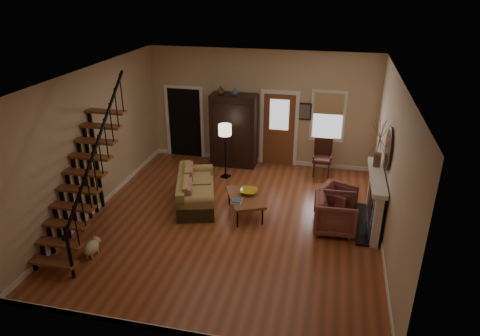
% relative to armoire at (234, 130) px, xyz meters
% --- Properties ---
extents(room, '(7.00, 7.33, 3.30)m').
position_rel_armoire_xyz_m(room, '(0.29, -1.39, 0.46)').
color(room, brown).
rests_on(room, ground).
extents(staircase, '(0.94, 2.80, 3.20)m').
position_rel_armoire_xyz_m(staircase, '(-2.08, -4.45, 0.55)').
color(staircase, brown).
rests_on(staircase, ground).
extents(fireplace, '(0.33, 1.95, 2.30)m').
position_rel_armoire_xyz_m(fireplace, '(3.83, -2.65, -0.31)').
color(fireplace, black).
rests_on(fireplace, ground).
extents(armoire, '(1.30, 0.60, 2.10)m').
position_rel_armoire_xyz_m(armoire, '(0.00, 0.00, 0.00)').
color(armoire, black).
rests_on(armoire, ground).
extents(vase_a, '(0.24, 0.24, 0.25)m').
position_rel_armoire_xyz_m(vase_a, '(-0.35, -0.10, 1.17)').
color(vase_a, '#4C2619').
rests_on(vase_a, armoire).
extents(vase_b, '(0.20, 0.20, 0.21)m').
position_rel_armoire_xyz_m(vase_b, '(0.05, -0.10, 1.16)').
color(vase_b, '#334C60').
rests_on(vase_b, armoire).
extents(sofa, '(1.37, 2.11, 0.73)m').
position_rel_armoire_xyz_m(sofa, '(-0.34, -2.54, -0.69)').
color(sofa, '#9A7F46').
rests_on(sofa, ground).
extents(coffee_table, '(1.14, 1.40, 0.47)m').
position_rel_armoire_xyz_m(coffee_table, '(0.93, -2.78, -0.82)').
color(coffee_table, brown).
rests_on(coffee_table, ground).
extents(bowl, '(0.42, 0.42, 0.10)m').
position_rel_armoire_xyz_m(bowl, '(0.98, -2.63, -0.53)').
color(bowl, gold).
rests_on(bowl, coffee_table).
extents(books, '(0.22, 0.30, 0.06)m').
position_rel_armoire_xyz_m(books, '(0.81, -3.08, -0.56)').
color(books, beige).
rests_on(books, coffee_table).
extents(armchair_left, '(0.93, 0.90, 0.81)m').
position_rel_armoire_xyz_m(armchair_left, '(2.98, -3.04, -0.65)').
color(armchair_left, maroon).
rests_on(armchair_left, ground).
extents(armchair_right, '(1.00, 0.98, 0.69)m').
position_rel_armoire_xyz_m(armchair_right, '(2.99, -2.32, -0.70)').
color(armchair_right, maroon).
rests_on(armchair_right, ground).
extents(floor_lamp, '(0.45, 0.45, 1.52)m').
position_rel_armoire_xyz_m(floor_lamp, '(-0.02, -0.93, -0.29)').
color(floor_lamp, black).
rests_on(floor_lamp, ground).
extents(side_chair, '(0.54, 0.54, 1.02)m').
position_rel_armoire_xyz_m(side_chair, '(2.55, -0.20, -0.54)').
color(side_chair, '#3B1D12').
rests_on(side_chair, ground).
extents(dog, '(0.27, 0.45, 0.32)m').
position_rel_armoire_xyz_m(dog, '(-1.69, -5.06, -0.89)').
color(dog, beige).
rests_on(dog, ground).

